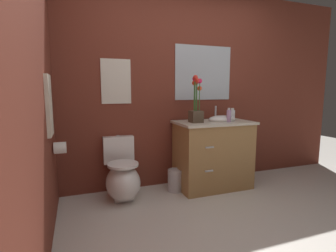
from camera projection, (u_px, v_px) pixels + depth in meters
The scene contains 13 objects.
ground_plane at pixel (256, 248), 2.00m from camera, with size 10.03×10.03×0.00m, color beige.
wall_back at pixel (193, 88), 3.37m from camera, with size 4.68×0.05×2.50m, color maroon.
wall_left at pixel (35, 86), 1.75m from camera, with size 0.05×4.36×2.50m, color maroon.
toilet at pixel (122, 178), 2.89m from camera, with size 0.38×0.59×0.69m.
vanity_cabinet at pixel (213, 153), 3.22m from camera, with size 0.94×0.56×1.02m.
flower_vase at pixel (196, 106), 3.02m from camera, with size 0.14×0.14×0.56m.
soap_bottle at pixel (229, 116), 3.09m from camera, with size 0.05×0.05×0.17m.
lotion_bottle at pixel (232, 115), 3.23m from camera, with size 0.07×0.07×0.16m.
trash_bin at pixel (175, 180), 3.11m from camera, with size 0.18×0.18×0.27m.
wall_poster at pixel (116, 82), 2.99m from camera, with size 0.35×0.01×0.52m, color silver.
wall_mirror at pixel (203, 73), 3.35m from camera, with size 0.80×0.01×0.70m, color #B2BCC6.
hanging_towel at pixel (49, 105), 2.16m from camera, with size 0.03×0.28×0.52m, color beige.
toilet_paper_roll at pixel (60, 148), 2.43m from camera, with size 0.11×0.11×0.11m, color white.
Camera 1 is at (-1.28, -1.50, 1.22)m, focal length 27.29 mm.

